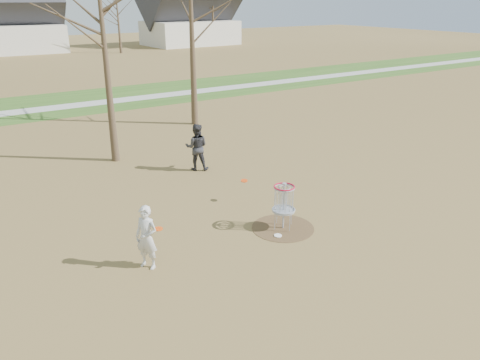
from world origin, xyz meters
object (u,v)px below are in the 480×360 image
player_standing (147,237)px  disc_grounded (278,236)px  player_throwing (197,147)px  disc_golf_basket (284,199)px

player_standing → disc_grounded: size_ratio=7.37×
player_throwing → disc_golf_basket: player_throwing is taller
disc_golf_basket → player_throwing: bearing=87.2°
player_throwing → disc_golf_basket: 5.72m
player_throwing → disc_grounded: (-0.70, -6.04, -0.88)m
player_standing → disc_golf_basket: bearing=54.9°
player_standing → disc_grounded: 3.75m
player_standing → disc_grounded: bearing=49.6°
player_standing → player_throwing: (4.34, 5.56, 0.09)m
player_throwing → disc_golf_basket: bearing=119.1°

